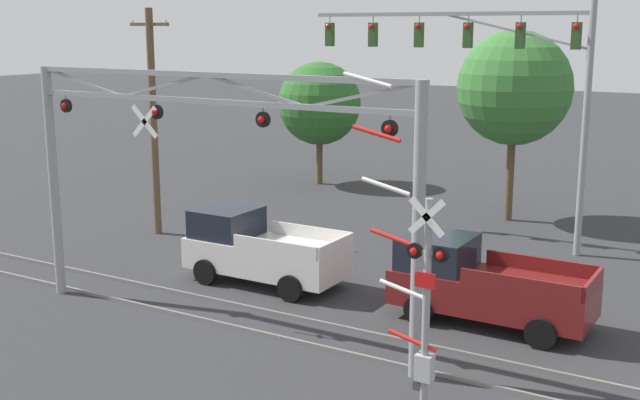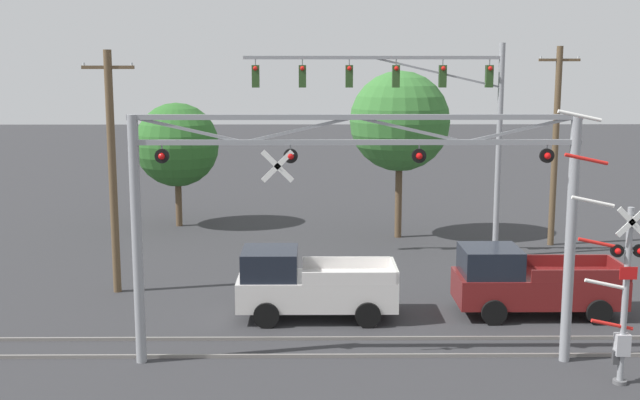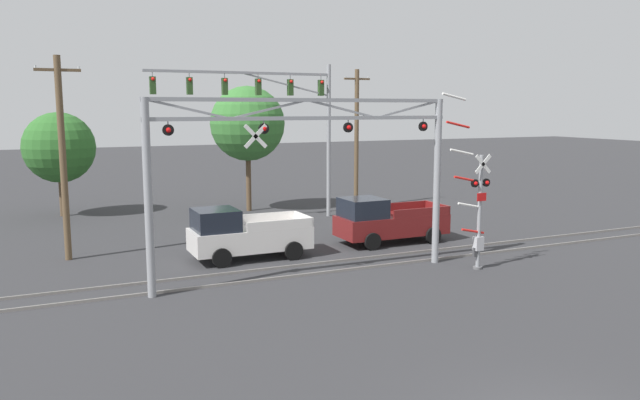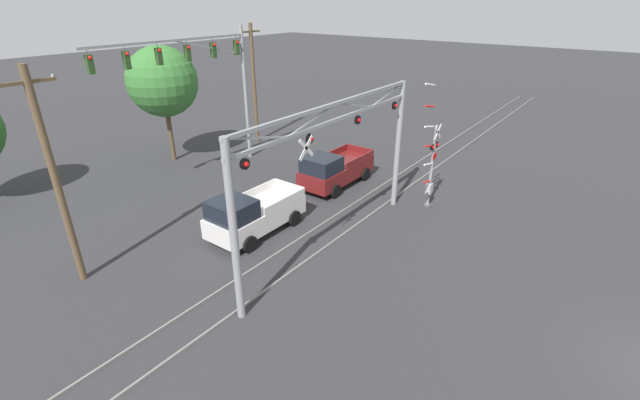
# 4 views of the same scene
# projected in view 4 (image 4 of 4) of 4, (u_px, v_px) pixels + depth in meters

# --- Properties ---
(rail_track_near) EXTENTS (80.00, 0.08, 0.10)m
(rail_track_near) POSITION_uv_depth(u_px,v_px,m) (329.00, 245.00, 19.96)
(rail_track_near) COLOR gray
(rail_track_near) RESTS_ON ground_plane
(rail_track_far) EXTENTS (80.00, 0.08, 0.10)m
(rail_track_far) POSITION_uv_depth(u_px,v_px,m) (305.00, 236.00, 20.74)
(rail_track_far) COLOR gray
(rail_track_far) RESTS_ON ground_plane
(crossing_gantry) EXTENTS (11.92, 0.30, 6.78)m
(crossing_gantry) POSITION_uv_depth(u_px,v_px,m) (335.00, 158.00, 17.91)
(crossing_gantry) COLOR gray
(crossing_gantry) RESTS_ON ground_plane
(crossing_signal_mast) EXTENTS (2.38, 0.35, 7.00)m
(crossing_signal_mast) POSITION_uv_depth(u_px,v_px,m) (431.00, 166.00, 22.66)
(crossing_signal_mast) COLOR gray
(crossing_signal_mast) RESTS_ON ground_plane
(traffic_signal_span) EXTENTS (10.68, 0.39, 8.93)m
(traffic_signal_span) POSITION_uv_depth(u_px,v_px,m) (208.00, 71.00, 26.26)
(traffic_signal_span) COLOR gray
(traffic_signal_span) RESTS_ON ground_plane
(pickup_truck_lead) EXTENTS (5.07, 2.36, 2.24)m
(pickup_truck_lead) POSITION_uv_depth(u_px,v_px,m) (252.00, 214.00, 20.57)
(pickup_truck_lead) COLOR silver
(pickup_truck_lead) RESTS_ON ground_plane
(pickup_truck_following) EXTENTS (5.32, 2.36, 2.24)m
(pickup_truck_following) POSITION_uv_depth(u_px,v_px,m) (334.00, 170.00, 25.87)
(pickup_truck_following) COLOR maroon
(pickup_truck_following) RESTS_ON ground_plane
(utility_pole_left) EXTENTS (1.80, 0.28, 8.56)m
(utility_pole_left) POSITION_uv_depth(u_px,v_px,m) (56.00, 180.00, 15.79)
(utility_pole_left) COLOR brown
(utility_pole_left) RESTS_ON ground_plane
(utility_pole_right) EXTENTS (1.80, 0.28, 8.85)m
(utility_pole_right) POSITION_uv_depth(u_px,v_px,m) (254.00, 83.00, 32.58)
(utility_pole_right) COLOR brown
(utility_pole_right) RESTS_ON ground_plane
(background_tree_far_left_verge) EXTENTS (4.62, 4.62, 7.78)m
(background_tree_far_left_verge) POSITION_uv_depth(u_px,v_px,m) (162.00, 82.00, 28.24)
(background_tree_far_left_verge) COLOR brown
(background_tree_far_left_verge) RESTS_ON ground_plane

